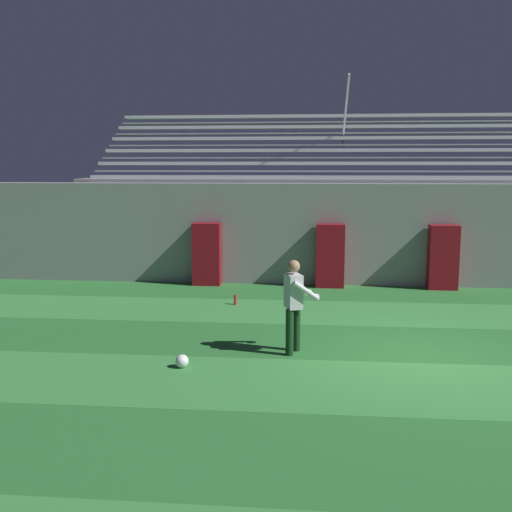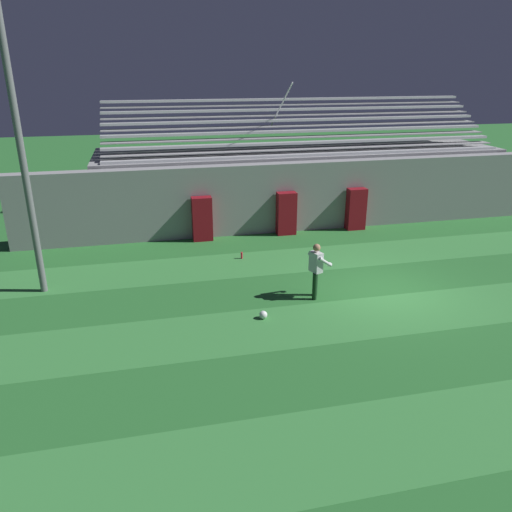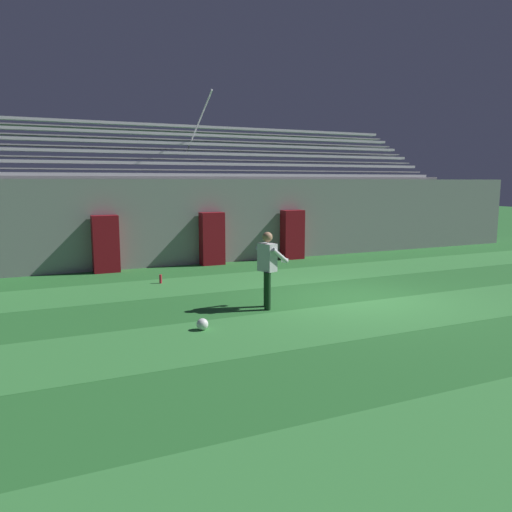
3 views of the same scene
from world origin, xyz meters
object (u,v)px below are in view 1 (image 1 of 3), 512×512
goalkeeper (294,300)px  water_bottle (235,300)px  padding_pillar_far_left (207,254)px  padding_pillar_gate_left (330,256)px  padding_pillar_gate_right (443,257)px  soccer_ball (182,361)px

goalkeeper → water_bottle: goalkeeper is taller
padding_pillar_far_left → padding_pillar_gate_left: bearing=0.0°
padding_pillar_gate_left → goalkeeper: padding_pillar_gate_left is taller
padding_pillar_gate_left → padding_pillar_gate_right: 3.00m
goalkeeper → water_bottle: bearing=112.8°
goalkeeper → water_bottle: 3.96m
padding_pillar_gate_left → padding_pillar_gate_right: same height
goalkeeper → padding_pillar_gate_left: bearing=82.3°
padding_pillar_gate_right → water_bottle: size_ratio=7.19×
padding_pillar_far_left → soccer_ball: size_ratio=7.84×
padding_pillar_gate_right → goalkeeper: (-3.80, -5.90, 0.09)m
goalkeeper → water_bottle: size_ratio=6.96×
soccer_ball → water_bottle: bearing=86.1°
padding_pillar_gate_left → water_bottle: size_ratio=7.19×
padding_pillar_gate_left → soccer_ball: padding_pillar_gate_left is taller
padding_pillar_gate_right → soccer_ball: 8.90m
padding_pillar_gate_left → soccer_ball: bearing=-110.8°
padding_pillar_gate_left → padding_pillar_far_left: bearing=180.0°
padding_pillar_far_left → water_bottle: size_ratio=7.19×
padding_pillar_gate_left → padding_pillar_far_left: size_ratio=1.00×
padding_pillar_gate_right → soccer_ball: size_ratio=7.84×
water_bottle → padding_pillar_far_left: bearing=115.1°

